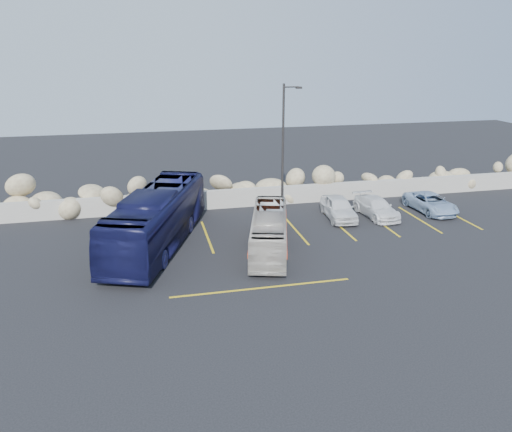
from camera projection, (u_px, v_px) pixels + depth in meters
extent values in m
plane|color=black|center=(285.00, 288.00, 21.74)|extent=(90.00, 90.00, 0.00)
cube|color=gray|center=(235.00, 198.00, 32.63)|extent=(60.00, 0.40, 1.20)
cube|color=gold|center=(207.00, 236.00, 27.67)|extent=(0.12, 5.00, 0.01)
cube|color=gold|center=(295.00, 229.00, 28.75)|extent=(0.12, 5.00, 0.01)
cube|color=gold|center=(339.00, 226.00, 29.32)|extent=(0.12, 5.00, 0.01)
cube|color=gold|center=(380.00, 222.00, 29.87)|extent=(0.12, 5.00, 0.01)
cube|color=gold|center=(419.00, 219.00, 30.42)|extent=(0.12, 5.00, 0.01)
cube|color=gold|center=(457.00, 216.00, 30.97)|extent=(0.12, 5.00, 0.01)
cube|color=gold|center=(262.00, 288.00, 21.71)|extent=(8.00, 0.12, 0.01)
cylinder|color=#2E2A29|center=(283.00, 153.00, 29.76)|extent=(0.14, 0.14, 8.00)
cylinder|color=#2E2A29|center=(291.00, 87.00, 28.65)|extent=(0.90, 0.08, 0.08)
cube|color=#2E2A29|center=(299.00, 88.00, 28.76)|extent=(0.35, 0.18, 0.12)
imported|color=#B9B3A7|center=(269.00, 231.00, 25.54)|extent=(3.64, 7.52, 2.04)
imported|color=#101238|center=(157.00, 218.00, 25.97)|extent=(6.10, 11.03, 3.01)
imported|color=silver|center=(339.00, 208.00, 30.44)|extent=(1.93, 4.05, 1.34)
imported|color=silver|center=(376.00, 207.00, 30.80)|extent=(1.86, 4.06, 1.15)
imported|color=#8EA8C9|center=(431.00, 203.00, 31.73)|extent=(2.09, 4.22, 1.15)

